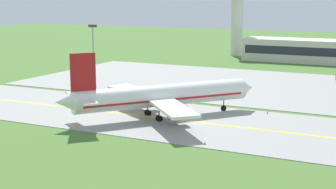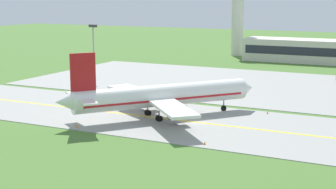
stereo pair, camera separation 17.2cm
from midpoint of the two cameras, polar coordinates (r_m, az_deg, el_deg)
name	(u,v)px [view 1 (the left image)]	position (r m, az deg, el deg)	size (l,w,h in m)	color
ground_plane	(195,123)	(92.45, 2.91, -3.10)	(500.00, 500.00, 0.00)	#47702D
taxiway_strip	(195,122)	(92.44, 2.91, -3.07)	(240.00, 28.00, 0.10)	gray
apron_pad	(302,89)	(128.92, 14.50, 0.57)	(140.00, 52.00, 0.10)	gray
taxiway_centreline	(195,122)	(92.43, 2.91, -3.04)	(220.00, 0.60, 0.01)	yellow
airplane_lead	(161,96)	(95.10, -0.85, -0.15)	(29.35, 33.25, 12.70)	white
control_tower	(237,11)	(196.87, 7.60, 9.11)	(7.60, 7.60, 27.71)	silver
apron_light_mast	(93,45)	(139.92, -8.28, 5.42)	(2.40, 0.50, 14.70)	gray
traffic_cone_near_edge	(77,126)	(90.05, -10.06, -3.44)	(0.44, 0.44, 0.60)	orange
traffic_cone_mid_edge	(205,143)	(78.76, 4.02, -5.37)	(0.44, 0.44, 0.60)	orange
traffic_cone_far_edge	(267,113)	(100.49, 10.84, -1.98)	(0.44, 0.44, 0.60)	orange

